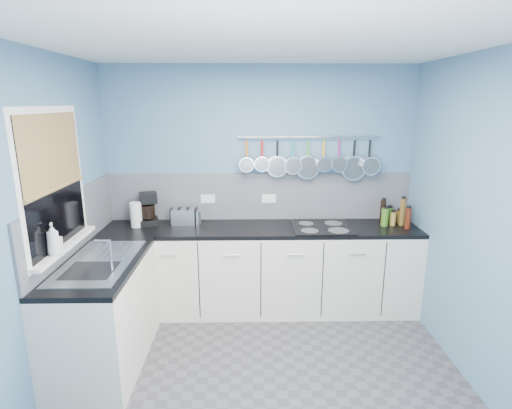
{
  "coord_description": "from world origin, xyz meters",
  "views": [
    {
      "loc": [
        -0.11,
        -2.68,
        2.13
      ],
      "look_at": [
        -0.05,
        0.75,
        1.25
      ],
      "focal_mm": 28.17,
      "sensor_mm": 36.0,
      "label": 1
    }
  ],
  "objects_px": {
    "soap_bottle_b": "(55,242)",
    "canister": "(196,217)",
    "soap_bottle_a": "(53,239)",
    "hob": "(322,227)",
    "paper_towel": "(136,215)",
    "toaster": "(184,216)",
    "coffee_maker": "(148,209)"
  },
  "relations": [
    {
      "from": "soap_bottle_b",
      "to": "canister",
      "type": "bearing_deg",
      "value": 53.88
    },
    {
      "from": "soap_bottle_a",
      "to": "hob",
      "type": "bearing_deg",
      "value": 26.33
    },
    {
      "from": "soap_bottle_b",
      "to": "hob",
      "type": "relative_size",
      "value": 0.29
    },
    {
      "from": "soap_bottle_a",
      "to": "paper_towel",
      "type": "distance_m",
      "value": 1.19
    },
    {
      "from": "paper_towel",
      "to": "toaster",
      "type": "xyz_separation_m",
      "value": [
        0.47,
        0.09,
        -0.05
      ]
    },
    {
      "from": "canister",
      "to": "hob",
      "type": "bearing_deg",
      "value": -7.18
    },
    {
      "from": "soap_bottle_a",
      "to": "soap_bottle_b",
      "type": "relative_size",
      "value": 1.39
    },
    {
      "from": "paper_towel",
      "to": "coffee_maker",
      "type": "relative_size",
      "value": 0.78
    },
    {
      "from": "paper_towel",
      "to": "hob",
      "type": "height_order",
      "value": "paper_towel"
    },
    {
      "from": "paper_towel",
      "to": "soap_bottle_a",
      "type": "bearing_deg",
      "value": -103.62
    },
    {
      "from": "soap_bottle_b",
      "to": "paper_towel",
      "type": "relative_size",
      "value": 0.67
    },
    {
      "from": "soap_bottle_a",
      "to": "coffee_maker",
      "type": "height_order",
      "value": "soap_bottle_a"
    },
    {
      "from": "soap_bottle_b",
      "to": "hob",
      "type": "xyz_separation_m",
      "value": [
        2.15,
        1.04,
        -0.23
      ]
    },
    {
      "from": "soap_bottle_b",
      "to": "toaster",
      "type": "height_order",
      "value": "soap_bottle_b"
    },
    {
      "from": "coffee_maker",
      "to": "soap_bottle_a",
      "type": "bearing_deg",
      "value": -124.67
    },
    {
      "from": "coffee_maker",
      "to": "hob",
      "type": "height_order",
      "value": "coffee_maker"
    },
    {
      "from": "toaster",
      "to": "hob",
      "type": "relative_size",
      "value": 0.43
    },
    {
      "from": "soap_bottle_a",
      "to": "paper_towel",
      "type": "height_order",
      "value": "soap_bottle_a"
    },
    {
      "from": "soap_bottle_a",
      "to": "paper_towel",
      "type": "bearing_deg",
      "value": 76.38
    },
    {
      "from": "soap_bottle_a",
      "to": "hob",
      "type": "distance_m",
      "value": 2.41
    },
    {
      "from": "soap_bottle_a",
      "to": "canister",
      "type": "bearing_deg",
      "value": 54.53
    },
    {
      "from": "toaster",
      "to": "hob",
      "type": "distance_m",
      "value": 1.42
    },
    {
      "from": "toaster",
      "to": "canister",
      "type": "bearing_deg",
      "value": -4.59
    },
    {
      "from": "canister",
      "to": "toaster",
      "type": "bearing_deg",
      "value": 176.4
    },
    {
      "from": "paper_towel",
      "to": "soap_bottle_b",
      "type": "bearing_deg",
      "value": -103.96
    },
    {
      "from": "soap_bottle_a",
      "to": "canister",
      "type": "xyz_separation_m",
      "value": [
        0.87,
        1.22,
        -0.2
      ]
    },
    {
      "from": "soap_bottle_b",
      "to": "toaster",
      "type": "distance_m",
      "value": 1.42
    },
    {
      "from": "paper_towel",
      "to": "toaster",
      "type": "bearing_deg",
      "value": 10.75
    },
    {
      "from": "coffee_maker",
      "to": "toaster",
      "type": "distance_m",
      "value": 0.37
    },
    {
      "from": "soap_bottle_b",
      "to": "canister",
      "type": "relative_size",
      "value": 1.21
    },
    {
      "from": "soap_bottle_b",
      "to": "toaster",
      "type": "bearing_deg",
      "value": 58.27
    },
    {
      "from": "coffee_maker",
      "to": "hob",
      "type": "relative_size",
      "value": 0.55
    }
  ]
}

